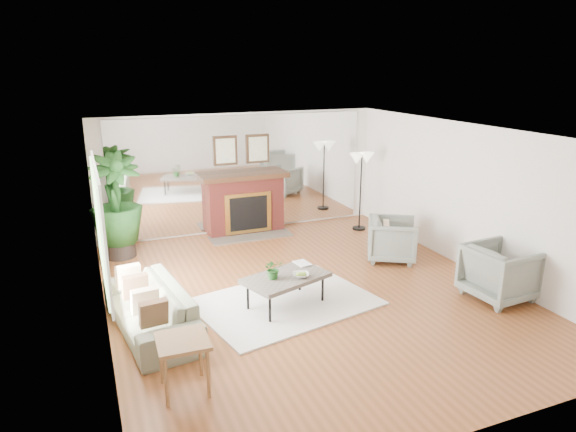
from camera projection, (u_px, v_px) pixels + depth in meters
name	position (u px, v px, depth m)	size (l,w,h in m)	color
ground	(309.00, 293.00, 8.05)	(7.00, 7.00, 0.00)	brown
wall_left	(99.00, 241.00, 6.61)	(0.02, 7.00, 2.50)	white
wall_right	(469.00, 198.00, 8.77)	(0.02, 7.00, 2.50)	white
wall_back	(241.00, 173.00, 10.80)	(6.00, 0.02, 2.50)	white
mirror_panel	(242.00, 173.00, 10.78)	(5.40, 0.04, 2.40)	silver
window_panel	(99.00, 225.00, 6.95)	(0.04, 2.40, 1.50)	#B2E09E
fireplace	(245.00, 203.00, 10.76)	(1.85, 0.83, 2.05)	maroon
area_rug	(285.00, 302.00, 7.69)	(2.54, 1.81, 0.03)	white
coffee_table	(286.00, 278.00, 7.47)	(1.38, 1.06, 0.49)	#595046
sofa	(150.00, 309.00, 6.85)	(2.09, 0.82, 0.61)	gray
armchair_back	(392.00, 239.00, 9.32)	(0.83, 0.85, 0.78)	gray
armchair_front	(500.00, 272.00, 7.75)	(0.90, 0.93, 0.85)	gray
side_table	(183.00, 348.00, 5.49)	(0.57, 0.57, 0.62)	#9D693E
potted_ficus	(116.00, 203.00, 9.28)	(1.03, 1.03, 1.94)	black
floor_lamp	(362.00, 165.00, 10.76)	(0.54, 0.30, 1.67)	black
tabletop_plant	(274.00, 269.00, 7.33)	(0.27, 0.23, 0.30)	#285F23
fruit_bowl	(301.00, 275.00, 7.41)	(0.23, 0.23, 0.06)	#9D693E
book	(297.00, 265.00, 7.85)	(0.20, 0.28, 0.02)	#9D693E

